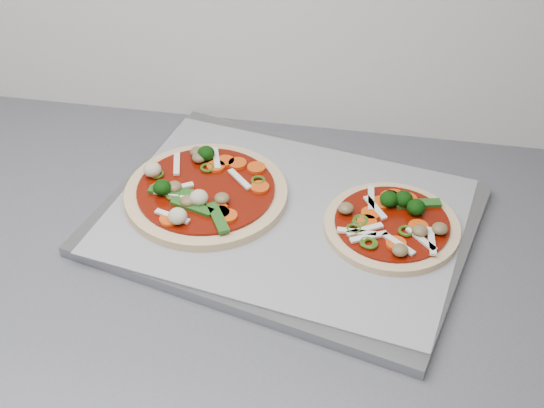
# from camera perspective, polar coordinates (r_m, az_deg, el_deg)

# --- Properties ---
(baking_tray) EXTENTS (0.53, 0.44, 0.02)m
(baking_tray) POSITION_cam_1_polar(r_m,az_deg,el_deg) (0.98, 1.05, -1.23)
(baking_tray) COLOR gray
(baking_tray) RESTS_ON countertop
(parchment) EXTENTS (0.49, 0.40, 0.00)m
(parchment) POSITION_cam_1_polar(r_m,az_deg,el_deg) (0.97, 1.05, -0.85)
(parchment) COLOR gray
(parchment) RESTS_ON baking_tray
(pizza_left) EXTENTS (0.26, 0.26, 0.04)m
(pizza_left) POSITION_cam_1_polar(r_m,az_deg,el_deg) (1.00, -5.15, 0.93)
(pizza_left) COLOR #DAB684
(pizza_left) RESTS_ON parchment
(pizza_right) EXTENTS (0.22, 0.22, 0.03)m
(pizza_right) POSITION_cam_1_polar(r_m,az_deg,el_deg) (0.96, 9.06, -1.45)
(pizza_right) COLOR #DAB684
(pizza_right) RESTS_ON parchment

